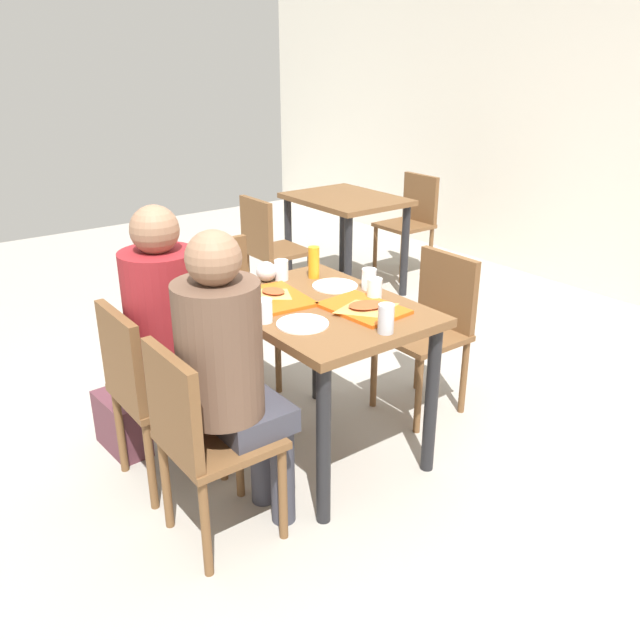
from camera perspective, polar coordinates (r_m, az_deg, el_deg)
The scene contains 25 objects.
ground_plane at distance 3.31m, azimuth 0.00°, elevation -11.32°, with size 10.00×10.00×0.02m, color #9E998E.
main_table at distance 3.00m, azimuth 0.00°, elevation -0.82°, with size 0.98×0.73×0.77m.
chair_near_left at distance 2.93m, azimuth -14.84°, elevation -5.39°, with size 0.40×0.40×0.85m.
chair_near_right at distance 2.53m, azimuth -10.42°, elevation -9.63°, with size 0.40×0.40×0.85m.
chair_far_side at distance 3.52m, azimuth 9.79°, elevation -0.09°, with size 0.40×0.40×0.85m.
chair_left_end at distance 3.74m, azimuth -8.09°, elevation 1.35°, with size 0.40×0.40×0.85m.
person_in_red at distance 2.87m, azimuth -12.76°, elevation -0.30°, with size 0.32×0.42×1.26m.
person_in_brown_jacket at distance 2.47m, azimuth -7.92°, elevation -3.81°, with size 0.32×0.42×1.26m.
tray_red_near at distance 3.01m, azimuth -3.92°, elevation 1.93°, with size 0.36×0.26×0.02m, color #D85914.
tray_red_far at distance 2.89m, azimuth 3.79°, elevation 1.03°, with size 0.36×0.26×0.02m, color #D85914.
paper_plate_center at distance 3.18m, azimuth 1.31°, elevation 2.99°, with size 0.22×0.22×0.01m, color white.
paper_plate_near_edge at distance 2.73m, azimuth -1.52°, elevation -0.33°, with size 0.22×0.22×0.01m, color white.
pizza_slice_a at distance 3.04m, azimuth -4.08°, elevation 2.42°, with size 0.19×0.17×0.02m.
pizza_slice_b at distance 2.87m, azimuth 4.06°, elevation 1.19°, with size 0.22×0.27×0.02m.
plastic_cup_a at distance 3.14m, azimuth 4.28°, elevation 3.58°, with size 0.07×0.07×0.10m, color white.
plastic_cup_b at distance 2.75m, azimuth -4.88°, elevation 0.80°, with size 0.07×0.07×0.10m, color white.
plastic_cup_c at distance 3.27m, azimuth -3.38°, elevation 4.37°, with size 0.07×0.07×0.10m, color white.
plastic_cup_d at distance 3.01m, azimuth 4.76°, elevation 2.71°, with size 0.07×0.07×0.10m, color white.
soda_can at distance 2.64m, azimuth 5.76°, elevation 0.12°, with size 0.07×0.07×0.12m, color #B7BCC6.
condiment_bottle at distance 3.28m, azimuth -0.54°, elevation 5.04°, with size 0.06×0.06×0.16m, color orange.
foil_bundle at distance 3.25m, azimuth -4.70°, elevation 4.23°, with size 0.10×0.10×0.10m, color silver.
handbag at distance 3.39m, azimuth -16.85°, elevation -8.60°, with size 0.32×0.16×0.28m, color #592D38.
background_table at distance 5.26m, azimuth 2.25°, elevation 9.26°, with size 0.90×0.70×0.77m.
background_chair_near at distance 4.88m, azimuth -4.52°, elevation 6.51°, with size 0.40×0.40×0.85m.
background_chair_far at distance 5.77m, azimuth 7.96°, elevation 8.86°, with size 0.40×0.40×0.85m.
Camera 1 is at (2.20, -1.66, 1.83)m, focal length 36.79 mm.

